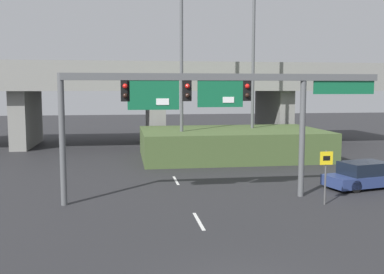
# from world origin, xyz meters

# --- Properties ---
(lane_markings) EXTENTS (0.14, 34.36, 0.01)m
(lane_markings) POSITION_xyz_m (0.00, 15.05, 0.00)
(lane_markings) COLOR silver
(lane_markings) RESTS_ON ground
(signal_gantry) EXTENTS (15.09, 0.44, 5.95)m
(signal_gantry) POSITION_xyz_m (1.11, 10.40, 4.83)
(signal_gantry) COLOR #515456
(signal_gantry) RESTS_ON ground
(speed_limit_sign) EXTENTS (0.60, 0.11, 2.50)m
(speed_limit_sign) POSITION_xyz_m (6.08, 8.69, 1.63)
(speed_limit_sign) COLOR #4C4C4C
(speed_limit_sign) RESTS_ON ground
(highway_light_pole_near) EXTENTS (0.70, 0.36, 13.97)m
(highway_light_pole_near) POSITION_xyz_m (7.09, 24.02, 7.36)
(highway_light_pole_near) COLOR #515456
(highway_light_pole_near) RESTS_ON ground
(highway_light_pole_far) EXTENTS (0.70, 0.36, 15.64)m
(highway_light_pole_far) POSITION_xyz_m (1.24, 22.10, 8.20)
(highway_light_pole_far) COLOR #515456
(highway_light_pole_far) RESTS_ON ground
(overpass_bridge) EXTENTS (41.32, 9.83, 7.52)m
(overpass_bridge) POSITION_xyz_m (0.00, 32.48, 5.19)
(overpass_bridge) COLOR gray
(overpass_bridge) RESTS_ON ground
(grass_embankment) EXTENTS (13.61, 8.46, 2.14)m
(grass_embankment) POSITION_xyz_m (5.19, 23.03, 1.07)
(grass_embankment) COLOR #42562D
(grass_embankment) RESTS_ON ground
(parked_sedan_near_right) EXTENTS (4.86, 2.74, 1.39)m
(parked_sedan_near_right) POSITION_xyz_m (9.81, 11.76, 0.64)
(parked_sedan_near_right) COLOR navy
(parked_sedan_near_right) RESTS_ON ground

